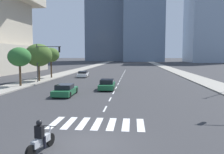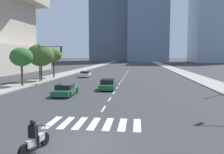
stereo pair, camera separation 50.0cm
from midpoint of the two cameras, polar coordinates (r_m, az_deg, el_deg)
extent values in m
plane|color=#333335|center=(11.55, -6.45, -16.25)|extent=(800.00, 800.00, 0.00)
cube|color=gray|center=(42.25, 22.19, -0.66)|extent=(4.00, 260.00, 0.15)
cube|color=gray|center=(43.82, -15.41, -0.25)|extent=(4.00, 260.00, 0.15)
cube|color=silver|center=(15.20, -13.83, -10.99)|extent=(0.45, 2.64, 0.01)
cube|color=silver|center=(14.92, -10.52, -11.23)|extent=(0.45, 2.64, 0.01)
cube|color=silver|center=(14.69, -7.09, -11.45)|extent=(0.45, 2.64, 0.01)
cube|color=silver|center=(14.51, -3.56, -11.63)|extent=(0.45, 2.64, 0.01)
cube|color=silver|center=(14.38, 0.05, -11.77)|extent=(0.45, 2.64, 0.01)
cube|color=silver|center=(14.31, 3.71, -11.87)|extent=(0.45, 2.64, 0.01)
cube|color=silver|center=(14.30, 7.39, -11.92)|extent=(0.45, 2.64, 0.01)
cube|color=silver|center=(18.32, -1.36, -8.00)|extent=(0.14, 2.00, 0.01)
cube|color=silver|center=(22.20, 0.06, -5.62)|extent=(0.14, 2.00, 0.01)
cube|color=silver|center=(26.12, 1.05, -3.95)|extent=(0.14, 2.00, 0.01)
cube|color=silver|center=(30.06, 1.77, -2.72)|extent=(0.14, 2.00, 0.01)
cube|color=silver|center=(34.01, 2.33, -1.77)|extent=(0.14, 2.00, 0.01)
cube|color=silver|center=(37.97, 2.77, -1.02)|extent=(0.14, 2.00, 0.01)
cube|color=silver|center=(41.94, 3.13, -0.41)|extent=(0.14, 2.00, 0.01)
cube|color=silver|center=(45.92, 3.42, 0.09)|extent=(0.14, 2.00, 0.01)
cube|color=silver|center=(49.90, 3.67, 0.52)|extent=(0.14, 2.00, 0.01)
cube|color=silver|center=(53.88, 3.88, 0.88)|extent=(0.14, 2.00, 0.01)
cube|color=silver|center=(57.86, 4.07, 1.19)|extent=(0.14, 2.00, 0.01)
cube|color=silver|center=(61.85, 4.22, 1.46)|extent=(0.14, 2.00, 0.01)
cube|color=silver|center=(65.84, 4.36, 1.70)|extent=(0.14, 2.00, 0.01)
cylinder|color=black|center=(11.52, -15.37, -14.86)|extent=(0.23, 0.61, 0.60)
cylinder|color=black|center=(10.38, -20.08, -17.31)|extent=(0.23, 0.61, 0.60)
cube|color=#B7BABF|center=(10.86, -17.62, -14.96)|extent=(0.45, 1.22, 0.32)
cylinder|color=#B2B2B7|center=(11.34, -15.69, -13.59)|extent=(0.12, 0.32, 0.67)
cylinder|color=black|center=(11.27, -15.60, -11.74)|extent=(0.69, 0.17, 0.04)
cube|color=black|center=(10.64, -18.01, -12.92)|extent=(0.40, 0.30, 0.55)
sphere|color=black|center=(10.53, -18.08, -10.82)|extent=(0.26, 0.26, 0.26)
cylinder|color=black|center=(10.98, -18.41, -15.04)|extent=(0.14, 0.14, 0.55)
cylinder|color=black|center=(10.78, -16.80, -15.37)|extent=(0.14, 0.14, 0.55)
cube|color=#1E6038|center=(24.79, -11.09, -3.53)|extent=(1.95, 4.30, 0.57)
cube|color=black|center=(24.51, -11.25, -2.37)|extent=(1.67, 1.96, 0.50)
cylinder|color=black|center=(26.42, -11.96, -3.27)|extent=(0.24, 0.65, 0.64)
cylinder|color=black|center=(25.98, -8.42, -3.35)|extent=(0.24, 0.65, 0.64)
cylinder|color=black|center=(23.70, -14.01, -4.30)|extent=(0.24, 0.65, 0.64)
cylinder|color=black|center=(23.21, -10.09, -4.43)|extent=(0.24, 0.65, 0.64)
cube|color=silver|center=(45.29, -6.41, 0.58)|extent=(2.02, 4.45, 0.60)
cube|color=black|center=(45.03, -6.46, 1.22)|extent=(1.67, 2.04, 0.45)
cylinder|color=black|center=(46.89, -7.07, 0.56)|extent=(0.25, 0.65, 0.64)
cylinder|color=black|center=(46.63, -5.13, 0.55)|extent=(0.25, 0.65, 0.64)
cylinder|color=black|center=(43.99, -7.76, 0.24)|extent=(0.25, 0.65, 0.64)
cylinder|color=black|center=(43.71, -5.70, 0.23)|extent=(0.25, 0.65, 0.64)
cube|color=#1E6038|center=(28.74, -0.54, -2.20)|extent=(1.95, 4.76, 0.58)
cube|color=black|center=(28.44, -0.59, -1.15)|extent=(1.66, 2.16, 0.54)
cylinder|color=black|center=(30.42, -1.80, -2.02)|extent=(0.24, 0.65, 0.64)
cylinder|color=black|center=(30.27, 1.32, -2.05)|extent=(0.24, 0.65, 0.64)
cylinder|color=black|center=(27.27, -2.61, -2.88)|extent=(0.24, 0.65, 0.64)
cylinder|color=black|center=(27.10, 0.87, -2.93)|extent=(0.24, 0.65, 0.64)
cylinder|color=#333335|center=(37.23, -17.52, 3.38)|extent=(0.14, 0.14, 5.89)
cylinder|color=#333335|center=(36.50, -14.85, 7.41)|extent=(3.84, 0.10, 0.10)
cube|color=black|center=(35.91, -12.33, 6.79)|extent=(0.20, 0.28, 0.90)
sphere|color=red|center=(35.92, -12.34, 7.26)|extent=(0.18, 0.18, 0.18)
sphere|color=orange|center=(35.91, -12.33, 6.79)|extent=(0.18, 0.18, 0.18)
sphere|color=green|center=(35.91, -12.32, 6.31)|extent=(0.18, 0.18, 0.18)
cube|color=#19662D|center=(37.23, -17.52, 3.47)|extent=(0.60, 0.04, 0.18)
cylinder|color=#4C3823|center=(33.27, -21.36, 0.32)|extent=(0.28, 0.28, 2.73)
ellipsoid|color=#2D662D|center=(33.15, -21.52, 4.76)|extent=(3.03, 3.03, 2.58)
cylinder|color=#4C3823|center=(38.86, -17.08, 0.94)|extent=(0.28, 0.28, 2.47)
ellipsoid|color=#426028|center=(38.76, -17.20, 5.31)|extent=(4.32, 4.32, 3.67)
cylinder|color=#4C3823|center=(44.00, -14.19, 1.86)|extent=(0.28, 0.28, 3.01)
ellipsoid|color=#426028|center=(43.92, -14.27, 5.45)|extent=(3.12, 3.12, 2.66)
cube|color=slate|center=(188.14, -0.53, 17.39)|extent=(29.57, 20.89, 86.57)
cube|color=#8C9EB2|center=(162.67, 25.06, 16.01)|extent=(28.84, 28.95, 71.12)
camera|label=1|loc=(0.25, -89.40, 0.06)|focal=36.21mm
camera|label=2|loc=(0.25, 90.60, -0.06)|focal=36.21mm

